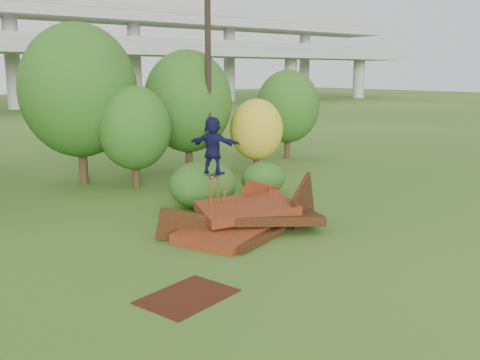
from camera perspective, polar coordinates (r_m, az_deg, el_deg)
ground at (r=16.28m, az=6.54°, el=-6.31°), size 240.00×240.00×0.00m
scrap_pile at (r=16.86m, az=0.91°, el=-4.14°), size 5.74×3.40×2.08m
grind_rail at (r=16.95m, az=-2.73°, el=-1.91°), size 0.71×0.45×1.74m
skateboard at (r=16.72m, az=-2.86°, el=0.62°), size 0.73×0.53×0.08m
skater at (r=16.58m, az=-2.89°, el=3.71°), size 1.30×1.70×1.79m
flat_plate at (r=12.28m, az=-5.63°, el=-12.26°), size 2.34×1.93×0.03m
tree_1 at (r=24.75m, az=-16.81°, el=9.11°), size 5.09×5.09×7.08m
tree_2 at (r=23.33m, az=-11.21°, el=5.47°), size 3.13×3.13×4.42m
tree_3 at (r=26.64m, az=-5.57°, el=8.33°), size 4.35×4.35×6.03m
tree_4 at (r=26.81m, az=1.77°, el=5.41°), size 2.66×2.66×3.67m
tree_5 at (r=31.16m, az=5.11°, el=7.81°), size 3.63×3.63×5.09m
shrub_left at (r=19.68m, az=-3.99°, el=-0.50°), size 2.55×2.35×1.77m
shrub_right at (r=21.95m, az=2.48°, el=0.20°), size 1.89×1.73×1.34m
utility_pole at (r=24.87m, az=-3.41°, el=10.97°), size 1.40×0.28×9.36m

